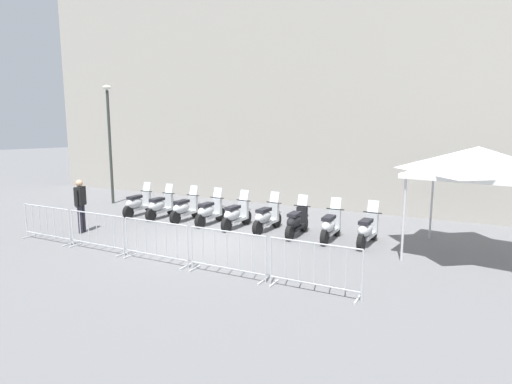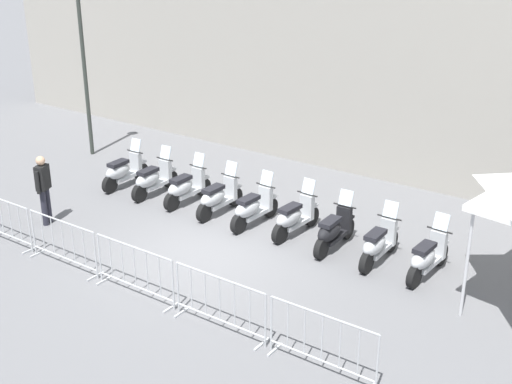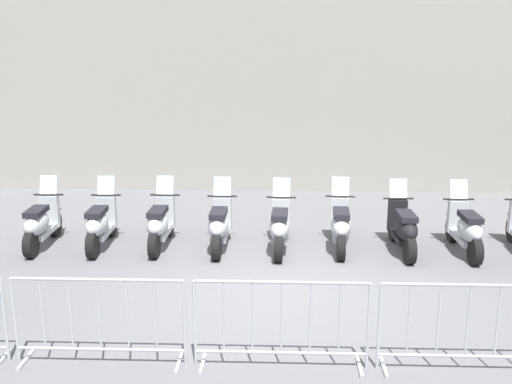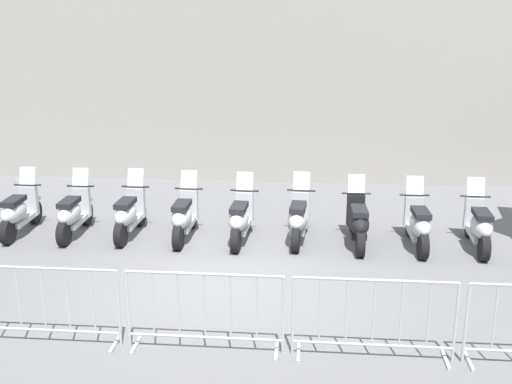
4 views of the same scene
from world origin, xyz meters
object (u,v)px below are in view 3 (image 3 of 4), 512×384
Objects in this scene: motorcycle_2 at (160,224)px; motorcycle_5 at (340,226)px; motorcycle_6 at (403,229)px; motorcycle_1 at (100,224)px; motorcycle_3 at (220,226)px; motorcycle_7 at (466,230)px; barrier_segment_2 at (281,325)px; motorcycle_4 at (280,227)px; barrier_segment_3 at (467,329)px; motorcycle_0 at (41,224)px; barrier_segment_1 at (99,322)px.

motorcycle_2 and motorcycle_5 have the same top height.
motorcycle_1 is at bearing -171.12° from motorcycle_6.
motorcycle_2 is 1.00× the size of motorcycle_5.
motorcycle_3 is 1.00× the size of motorcycle_7.
barrier_segment_2 is at bearing -41.24° from motorcycle_1.
motorcycle_5 is (1.06, 0.29, 0.00)m from motorcycle_4.
barrier_segment_3 is (2.72, -3.58, 0.07)m from motorcycle_4.
motorcycle_3 is (2.17, 0.36, 0.00)m from motorcycle_1.
barrier_segment_3 is (4.91, -3.32, 0.07)m from motorcycle_2.
motorcycle_1 is 1.00× the size of motorcycle_2.
barrier_segment_2 is (3.91, -3.43, 0.07)m from motorcycle_1.
barrier_segment_3 is at bearing -82.08° from motorcycle_6.
motorcycle_4 is (4.34, 0.68, 0.00)m from motorcycle_0.
motorcycle_1 is at bearing 116.02° from barrier_segment_1.
motorcycle_3 is 0.87× the size of barrier_segment_1.
motorcycle_0 is at bearing -170.44° from motorcycle_3.
motorcycle_4 is 1.10m from motorcycle_5.
motorcycle_5 is at bearing 10.36° from motorcycle_1.
motorcycle_2 is 4.63m from barrier_segment_2.
motorcycle_0 is at bearing -169.00° from motorcycle_2.
motorcycle_6 is at bearing 8.88° from motorcycle_1.
motorcycle_0 is 0.99× the size of motorcycle_4.
barrier_segment_3 is (2.07, 0.34, 0.00)m from barrier_segment_2.
motorcycle_4 is at bearing 7.17° from motorcycle_3.
motorcycle_5 is at bearing 10.26° from motorcycle_0.
motorcycle_5 is at bearing -176.95° from motorcycle_6.
motorcycle_2 reaches higher than barrier_segment_2.
motorcycle_3 is 5.14m from barrier_segment_3.
motorcycle_0 is 7.63m from barrier_segment_3.
barrier_segment_3 is at bearing -34.05° from motorcycle_2.
motorcycle_1 is 0.99× the size of motorcycle_4.
motorcycle_3 is at bearing 6.68° from motorcycle_2.
motorcycle_2 is at bearing -170.23° from motorcycle_5.
motorcycle_0 is at bearing -170.11° from motorcycle_1.
barrier_segment_2 is at bearing -109.58° from motorcycle_6.
motorcycle_0 and motorcycle_4 have the same top height.
motorcycle_5 reaches higher than barrier_segment_1.
barrier_segment_3 is at bearing -66.81° from motorcycle_5.
motorcycle_3 is at bearing 9.56° from motorcycle_0.
motorcycle_7 is at bearing 5.74° from motorcycle_5.
motorcycle_7 is at bearing 82.49° from barrier_segment_3.
motorcycle_2 is 3.29m from motorcycle_5.
barrier_segment_1 is at bearing -79.13° from motorcycle_2.
barrier_segment_2 is at bearing -120.44° from motorcycle_7.
motorcycle_1 is 1.00× the size of motorcycle_6.
motorcycle_6 reaches higher than barrier_segment_3.
barrier_segment_2 is 1.00× the size of barrier_segment_3.
motorcycle_5 is 0.87× the size of barrier_segment_1.
motorcycle_4 is at bearing 8.96° from motorcycle_0.
motorcycle_0 is 1.00× the size of motorcycle_3.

